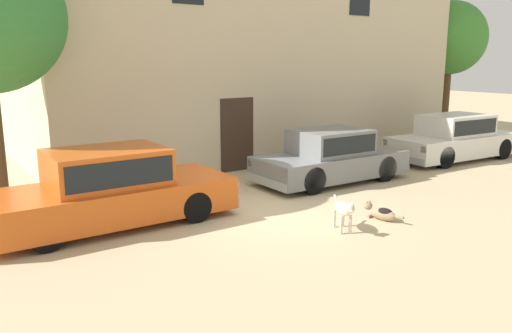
% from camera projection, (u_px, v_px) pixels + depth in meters
% --- Properties ---
extents(ground_plane, '(80.00, 80.00, 0.00)m').
position_uv_depth(ground_plane, '(259.00, 209.00, 10.98)').
color(ground_plane, tan).
extents(parked_sedan_nearest, '(4.85, 1.86, 1.50)m').
position_uv_depth(parked_sedan_nearest, '(110.00, 188.00, 9.84)').
color(parked_sedan_nearest, '#D15619').
rests_on(parked_sedan_nearest, ground_plane).
extents(parked_sedan_second, '(4.30, 1.84, 1.39)m').
position_uv_depth(parked_sedan_second, '(330.00, 156.00, 13.33)').
color(parked_sedan_second, slate).
rests_on(parked_sedan_second, ground_plane).
extents(parked_sedan_third, '(4.88, 2.03, 1.44)m').
position_uv_depth(parked_sedan_third, '(455.00, 138.00, 16.27)').
color(parked_sedan_third, silver).
rests_on(parked_sedan_third, ground_plane).
extents(apartment_block, '(14.54, 6.73, 7.55)m').
position_uv_depth(apartment_block, '(237.00, 41.00, 17.89)').
color(apartment_block, beige).
rests_on(apartment_block, ground_plane).
extents(stray_dog_spotted, '(0.51, 0.95, 0.66)m').
position_uv_depth(stray_dog_spotted, '(344.00, 210.00, 9.48)').
color(stray_dog_spotted, beige).
rests_on(stray_dog_spotted, ground_plane).
extents(stray_dog_tan, '(0.31, 0.98, 0.35)m').
position_uv_depth(stray_dog_tan, '(381.00, 212.00, 10.24)').
color(stray_dog_tan, '#997F60').
rests_on(stray_dog_tan, ground_plane).
extents(acacia_tree_right, '(3.08, 2.77, 5.47)m').
position_uv_depth(acacia_tree_right, '(451.00, 38.00, 20.59)').
color(acacia_tree_right, brown).
rests_on(acacia_tree_right, ground_plane).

